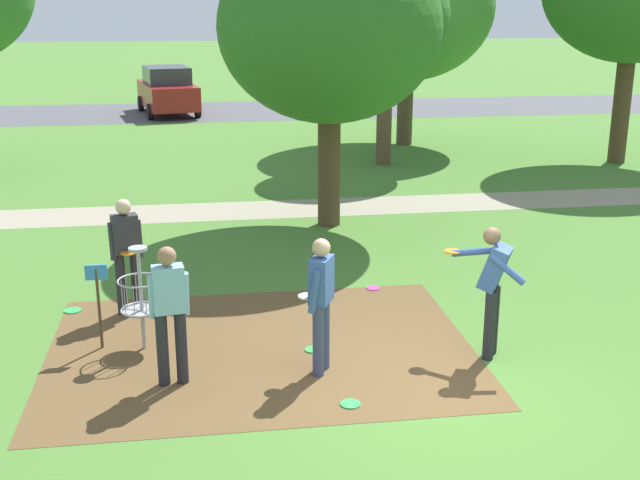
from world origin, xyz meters
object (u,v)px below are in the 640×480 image
(player_foreground_watching, at_px, (492,283))
(frisbee_scattered_a, at_px, (73,311))
(frisbee_far_left, at_px, (493,299))
(disc_golf_basket, at_px, (136,294))
(tree_mid_left, at_px, (387,17))
(frisbee_far_right, at_px, (313,350))
(frisbee_mid_grass, at_px, (373,288))
(tree_near_left, at_px, (330,28))
(frisbee_scattered_b, at_px, (350,404))
(parked_car_leftmost, at_px, (167,91))
(player_waiting_left, at_px, (170,308))
(player_throwing, at_px, (321,298))
(tree_near_right, at_px, (408,7))
(player_waiting_right, at_px, (126,250))

(player_foreground_watching, height_order, frisbee_scattered_a, player_foreground_watching)
(frisbee_far_left, height_order, frisbee_scattered_a, same)
(disc_golf_basket, distance_m, tree_mid_left, 13.20)
(player_foreground_watching, distance_m, frisbee_far_right, 2.46)
(frisbee_mid_grass, relative_size, tree_near_left, 0.04)
(frisbee_far_right, relative_size, frisbee_scattered_b, 0.90)
(frisbee_far_left, distance_m, frisbee_scattered_b, 4.02)
(player_foreground_watching, relative_size, parked_car_leftmost, 0.38)
(player_waiting_left, distance_m, tree_mid_left, 13.91)
(frisbee_mid_grass, relative_size, frisbee_scattered_b, 0.91)
(player_throwing, relative_size, frisbee_far_right, 8.15)
(player_throwing, distance_m, frisbee_scattered_a, 4.26)
(player_foreground_watching, bearing_deg, tree_near_right, 79.82)
(player_waiting_left, height_order, frisbee_scattered_a, player_waiting_left)
(player_foreground_watching, relative_size, frisbee_far_left, 7.39)
(player_waiting_left, relative_size, frisbee_far_left, 7.39)
(player_foreground_watching, bearing_deg, disc_golf_basket, 168.85)
(frisbee_mid_grass, bearing_deg, frisbee_far_left, -23.22)
(tree_near_right, bearing_deg, player_foreground_watching, -100.18)
(player_waiting_right, distance_m, tree_mid_left, 12.15)
(player_waiting_right, xyz_separation_m, tree_near_left, (3.62, 4.30, 2.89))
(player_waiting_left, relative_size, tree_mid_left, 0.32)
(disc_golf_basket, height_order, parked_car_leftmost, parked_car_leftmost)
(player_foreground_watching, bearing_deg, tree_mid_left, 83.51)
(frisbee_far_left, xyz_separation_m, tree_near_right, (1.99, 13.40, 4.13))
(frisbee_far_right, relative_size, tree_mid_left, 0.04)
(player_throwing, bearing_deg, tree_near_left, 80.11)
(player_throwing, xyz_separation_m, frisbee_scattered_a, (-3.32, 2.50, -0.96))
(tree_near_right, relative_size, parked_car_leftmost, 1.42)
(player_foreground_watching, distance_m, tree_near_right, 15.86)
(frisbee_scattered_a, height_order, tree_near_left, tree_near_left)
(frisbee_mid_grass, relative_size, frisbee_far_left, 0.91)
(frisbee_scattered_a, bearing_deg, frisbee_scattered_b, -43.90)
(frisbee_far_right, bearing_deg, frisbee_far_left, 25.59)
(player_waiting_left, bearing_deg, tree_mid_left, 66.68)
(disc_golf_basket, relative_size, player_throwing, 0.81)
(frisbee_scattered_b, bearing_deg, parked_car_leftmost, 96.53)
(disc_golf_basket, bearing_deg, player_waiting_left, -66.62)
(disc_golf_basket, bearing_deg, parked_car_leftmost, 90.82)
(frisbee_scattered_b, xyz_separation_m, tree_mid_left, (3.39, 13.31, 3.91))
(tree_near_right, bearing_deg, parked_car_leftmost, 133.49)
(player_waiting_left, xyz_separation_m, frisbee_scattered_a, (-1.53, 2.55, -0.96))
(frisbee_scattered_b, height_order, parked_car_leftmost, parked_car_leftmost)
(tree_mid_left, bearing_deg, parked_car_leftmost, 119.40)
(player_waiting_right, distance_m, parked_car_leftmost, 21.06)
(player_throwing, xyz_separation_m, tree_mid_left, (3.60, 12.42, 2.95))
(player_waiting_left, bearing_deg, frisbee_far_right, 20.89)
(player_waiting_left, height_order, frisbee_far_left, player_waiting_left)
(disc_golf_basket, relative_size, player_waiting_right, 0.81)
(player_throwing, distance_m, tree_mid_left, 13.27)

